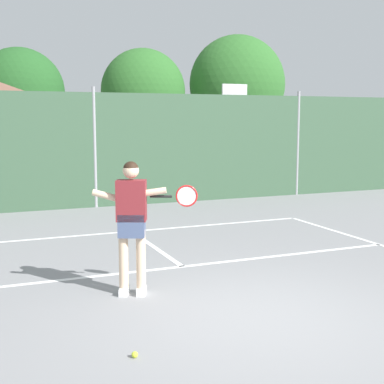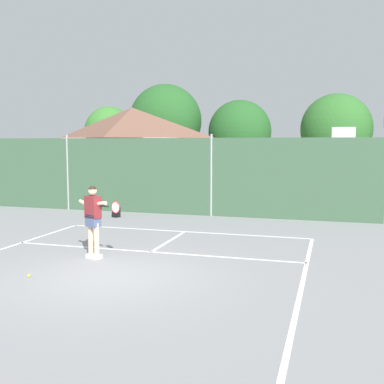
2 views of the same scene
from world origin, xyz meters
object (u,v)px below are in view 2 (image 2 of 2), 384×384
Objects in this scene: tennis_player at (93,215)px; tennis_ball at (29,276)px; backpack_black at (116,212)px; basketball_hoop at (343,158)px.

tennis_ball is (-0.56, -1.94, -1.08)m from tennis_player.
tennis_ball is 8.34m from backpack_black.
basketball_hoop is 13.14m from tennis_ball.
backpack_black reaches higher than tennis_ball.
tennis_player is at bearing 74.00° from tennis_ball.
basketball_hoop is at bearing 58.79° from tennis_ball.
tennis_ball is at bearing -121.21° from basketball_hoop.
backpack_black is at bearing 102.69° from tennis_ball.
basketball_hoop is at bearing 18.94° from backpack_black.
basketball_hoop reaches higher than backpack_black.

